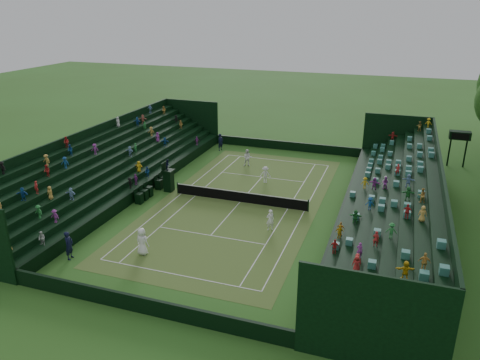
{
  "coord_description": "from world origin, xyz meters",
  "views": [
    {
      "loc": [
        11.9,
        -34.04,
        15.65
      ],
      "look_at": [
        0.0,
        0.0,
        2.0
      ],
      "focal_mm": 35.0,
      "sensor_mm": 36.0,
      "label": 1
    }
  ],
  "objects_px": {
    "player_near_west": "(142,241)",
    "player_near_east": "(270,220)",
    "player_far_west": "(248,158)",
    "player_far_east": "(265,175)",
    "umpire_chair": "(168,178)",
    "tennis_net": "(240,196)"
  },
  "relations": [
    {
      "from": "player_far_west",
      "to": "umpire_chair",
      "type": "bearing_deg",
      "value": -135.77
    },
    {
      "from": "tennis_net",
      "to": "umpire_chair",
      "type": "xyz_separation_m",
      "value": [
        -6.81,
        0.32,
        0.73
      ]
    },
    {
      "from": "player_near_east",
      "to": "player_far_west",
      "type": "xyz_separation_m",
      "value": [
        -6.13,
        13.22,
        0.06
      ]
    },
    {
      "from": "player_near_west",
      "to": "umpire_chair",
      "type": "bearing_deg",
      "value": -64.11
    },
    {
      "from": "umpire_chair",
      "to": "player_far_west",
      "type": "height_order",
      "value": "umpire_chair"
    },
    {
      "from": "player_far_east",
      "to": "tennis_net",
      "type": "bearing_deg",
      "value": -115.08
    },
    {
      "from": "player_near_west",
      "to": "player_near_east",
      "type": "distance_m",
      "value": 9.37
    },
    {
      "from": "player_far_west",
      "to": "player_far_east",
      "type": "height_order",
      "value": "player_far_west"
    },
    {
      "from": "tennis_net",
      "to": "player_far_west",
      "type": "height_order",
      "value": "player_far_west"
    },
    {
      "from": "player_near_east",
      "to": "player_far_east",
      "type": "height_order",
      "value": "player_near_east"
    },
    {
      "from": "player_far_west",
      "to": "player_far_east",
      "type": "xyz_separation_m",
      "value": [
        3.04,
        -3.97,
        -0.09
      ]
    },
    {
      "from": "player_near_east",
      "to": "player_far_west",
      "type": "relative_size",
      "value": 0.93
    },
    {
      "from": "player_far_west",
      "to": "player_far_east",
      "type": "distance_m",
      "value": 5.0
    },
    {
      "from": "tennis_net",
      "to": "umpire_chair",
      "type": "bearing_deg",
      "value": 177.32
    },
    {
      "from": "player_near_west",
      "to": "player_far_west",
      "type": "xyz_separation_m",
      "value": [
        0.87,
        19.44,
        -0.07
      ]
    },
    {
      "from": "umpire_chair",
      "to": "player_near_west",
      "type": "distance_m",
      "value": 11.24
    },
    {
      "from": "player_near_west",
      "to": "player_near_east",
      "type": "bearing_deg",
      "value": -131.07
    },
    {
      "from": "umpire_chair",
      "to": "player_far_east",
      "type": "distance_m",
      "value": 8.93
    },
    {
      "from": "umpire_chair",
      "to": "player_near_west",
      "type": "height_order",
      "value": "umpire_chair"
    },
    {
      "from": "umpire_chair",
      "to": "player_near_east",
      "type": "height_order",
      "value": "umpire_chair"
    },
    {
      "from": "player_far_west",
      "to": "player_near_east",
      "type": "bearing_deg",
      "value": -84.01
    },
    {
      "from": "umpire_chair",
      "to": "player_far_west",
      "type": "relative_size",
      "value": 1.68
    }
  ]
}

